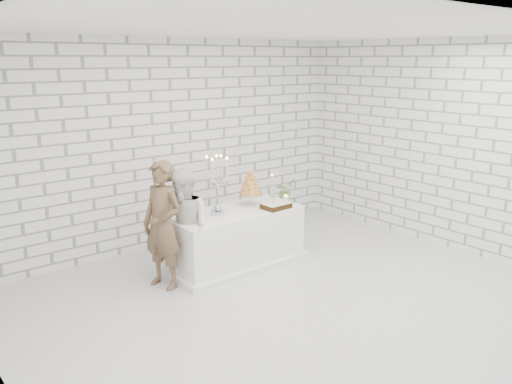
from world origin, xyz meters
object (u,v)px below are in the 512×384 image
at_px(cake_table, 235,238).
at_px(bride, 184,227).
at_px(croquembouche, 250,187).
at_px(candelabra, 217,185).
at_px(groom, 163,225).

relative_size(cake_table, bride, 1.26).
bearing_deg(croquembouche, bride, -171.30).
relative_size(bride, candelabra, 1.82).
bearing_deg(bride, cake_table, 88.71).
bearing_deg(bride, croquembouche, 92.02).
distance_m(groom, candelabra, 0.90).
bearing_deg(croquembouche, groom, -175.31).
bearing_deg(cake_table, croquembouche, 16.23).
bearing_deg(bride, candelabra, 92.48).
distance_m(cake_table, croquembouche, 0.72).
bearing_deg(candelabra, croquembouche, 8.29).
relative_size(cake_table, candelabra, 2.29).
height_order(groom, croquembouche, groom).
bearing_deg(groom, candelabra, 74.82).
xyz_separation_m(bride, candelabra, (0.56, 0.09, 0.43)).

